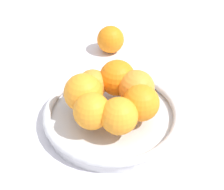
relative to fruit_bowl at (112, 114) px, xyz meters
name	(u,v)px	position (x,y,z in m)	size (l,w,h in m)	color
ground_plane	(112,120)	(0.00, 0.00, -0.02)	(4.00, 4.00, 0.00)	silver
fruit_bowl	(112,114)	(0.00, 0.00, 0.00)	(0.30, 0.30, 0.03)	silver
orange_pile	(112,95)	(0.00, 0.00, 0.05)	(0.19, 0.20, 0.08)	orange
stray_orange	(111,40)	(-0.27, -0.09, 0.02)	(0.08, 0.08, 0.08)	orange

